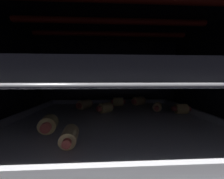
# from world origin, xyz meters

# --- Properties ---
(ground_plane) EXTENTS (0.62, 0.49, 0.01)m
(ground_plane) POSITION_xyz_m (0.00, 0.00, -0.01)
(ground_plane) COLOR black
(oven_wall_back) EXTENTS (0.62, 0.01, 0.37)m
(oven_wall_back) POSITION_xyz_m (0.00, 0.24, 0.18)
(oven_wall_back) COLOR black
(oven_wall_back) RESTS_ON ground_plane
(oven_wall_right) EXTENTS (0.01, 0.47, 0.37)m
(oven_wall_right) POSITION_xyz_m (0.30, 0.00, 0.18)
(oven_wall_right) COLOR black
(oven_wall_right) RESTS_ON ground_plane
(oven_ceiling) EXTENTS (0.62, 0.49, 0.01)m
(oven_ceiling) POSITION_xyz_m (0.00, 0.00, 0.37)
(oven_ceiling) COLOR black
(heating_element) EXTENTS (0.47, 0.19, 0.02)m
(heating_element) POSITION_xyz_m (0.00, 0.00, 0.35)
(heating_element) COLOR maroon
(oven_rack_lower) EXTENTS (0.56, 0.46, 0.01)m
(oven_rack_lower) POSITION_xyz_m (0.00, -0.00, 0.09)
(oven_rack_lower) COLOR slate
(baking_tray_lower) EXTENTS (0.48, 0.40, 0.02)m
(baking_tray_lower) POSITION_xyz_m (0.00, 0.00, 0.10)
(baking_tray_lower) COLOR silver
(baking_tray_lower) RESTS_ON oven_rack_lower
(pig_in_blanket_lower_0) EXTENTS (0.05, 0.04, 0.03)m
(pig_in_blanket_lower_0) POSITION_xyz_m (-0.02, 0.05, 0.12)
(pig_in_blanket_lower_0) COLOR #E8C471
(pig_in_blanket_lower_0) RESTS_ON baking_tray_lower
(pig_in_blanket_lower_1) EXTENTS (0.05, 0.04, 0.03)m
(pig_in_blanket_lower_1) POSITION_xyz_m (0.03, 0.14, 0.12)
(pig_in_blanket_lower_1) COLOR #E9C777
(pig_in_blanket_lower_1) RESTS_ON baking_tray_lower
(pig_in_blanket_lower_2) EXTENTS (0.03, 0.05, 0.03)m
(pig_in_blanket_lower_2) POSITION_xyz_m (-0.07, -0.12, 0.12)
(pig_in_blanket_lower_2) COLOR #E4C281
(pig_in_blanket_lower_2) RESTS_ON baking_tray_lower
(pig_in_blanket_lower_3) EXTENTS (0.04, 0.05, 0.03)m
(pig_in_blanket_lower_3) POSITION_xyz_m (-0.13, -0.08, 0.12)
(pig_in_blanket_lower_3) COLOR #DAC075
(pig_in_blanket_lower_3) RESTS_ON baking_tray_lower
(pig_in_blanket_lower_4) EXTENTS (0.06, 0.05, 0.03)m
(pig_in_blanket_lower_4) POSITION_xyz_m (0.11, 0.15, 0.12)
(pig_in_blanket_lower_4) COLOR #E7B76E
(pig_in_blanket_lower_4) RESTS_ON baking_tray_lower
(pig_in_blanket_lower_5) EXTENTS (0.04, 0.05, 0.03)m
(pig_in_blanket_lower_5) POSITION_xyz_m (0.15, 0.07, 0.12)
(pig_in_blanket_lower_5) COLOR #E1B174
(pig_in_blanket_lower_5) RESTS_ON baking_tray_lower
(pig_in_blanket_lower_6) EXTENTS (0.05, 0.06, 0.03)m
(pig_in_blanket_lower_6) POSITION_xyz_m (-0.09, 0.10, 0.12)
(pig_in_blanket_lower_6) COLOR #D8B77A
(pig_in_blanket_lower_6) RESTS_ON baking_tray_lower
(pig_in_blanket_lower_7) EXTENTS (0.05, 0.03, 0.03)m
(pig_in_blanket_lower_7) POSITION_xyz_m (0.21, 0.03, 0.12)
(pig_in_blanket_lower_7) COLOR #EAC26E
(pig_in_blanket_lower_7) RESTS_ON baking_tray_lower
(oven_rack_upper) EXTENTS (0.56, 0.46, 0.01)m
(oven_rack_upper) POSITION_xyz_m (0.00, -0.00, 0.20)
(oven_rack_upper) COLOR slate
(baking_tray_upper) EXTENTS (0.48, 0.40, 0.03)m
(baking_tray_upper) POSITION_xyz_m (0.00, 0.00, 0.21)
(baking_tray_upper) COLOR #4C4C51
(baking_tray_upper) RESTS_ON oven_rack_upper
(pig_in_blanket_upper_0) EXTENTS (0.04, 0.05, 0.03)m
(pig_in_blanket_upper_0) POSITION_xyz_m (0.16, -0.06, 0.22)
(pig_in_blanket_upper_0) COLOR #DDB180
(pig_in_blanket_upper_0) RESTS_ON baking_tray_upper
(pig_in_blanket_upper_1) EXTENTS (0.04, 0.04, 0.02)m
(pig_in_blanket_upper_1) POSITION_xyz_m (-0.02, 0.03, 0.22)
(pig_in_blanket_upper_1) COLOR #EBC87B
(pig_in_blanket_upper_1) RESTS_ON baking_tray_upper
(pig_in_blanket_upper_2) EXTENTS (0.06, 0.03, 0.03)m
(pig_in_blanket_upper_2) POSITION_xyz_m (0.05, 0.04, 0.23)
(pig_in_blanket_upper_2) COLOR #DDB680
(pig_in_blanket_upper_2) RESTS_ON baking_tray_upper
(pig_in_blanket_upper_3) EXTENTS (0.04, 0.05, 0.03)m
(pig_in_blanket_upper_3) POSITION_xyz_m (-0.09, 0.02, 0.23)
(pig_in_blanket_upper_3) COLOR #E2BA71
(pig_in_blanket_upper_3) RESTS_ON baking_tray_upper
(pig_in_blanket_upper_4) EXTENTS (0.05, 0.04, 0.03)m
(pig_in_blanket_upper_4) POSITION_xyz_m (0.17, 0.13, 0.22)
(pig_in_blanket_upper_4) COLOR #E4B471
(pig_in_blanket_upper_4) RESTS_ON baking_tray_upper
(pig_in_blanket_upper_5) EXTENTS (0.05, 0.04, 0.03)m
(pig_in_blanket_upper_5) POSITION_xyz_m (-0.20, -0.04, 0.22)
(pig_in_blanket_upper_5) COLOR #D9B580
(pig_in_blanket_upper_5) RESTS_ON baking_tray_upper
(pig_in_blanket_upper_6) EXTENTS (0.06, 0.03, 0.03)m
(pig_in_blanket_upper_6) POSITION_xyz_m (-0.13, -0.13, 0.22)
(pig_in_blanket_upper_6) COLOR #E1C07B
(pig_in_blanket_upper_6) RESTS_ON baking_tray_upper
(pig_in_blanket_upper_7) EXTENTS (0.06, 0.04, 0.03)m
(pig_in_blanket_upper_7) POSITION_xyz_m (-0.18, 0.16, 0.23)
(pig_in_blanket_upper_7) COLOR #D3C46E
(pig_in_blanket_upper_7) RESTS_ON baking_tray_upper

